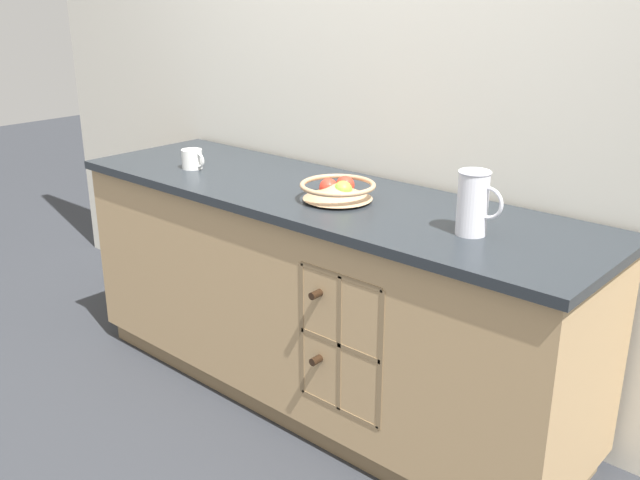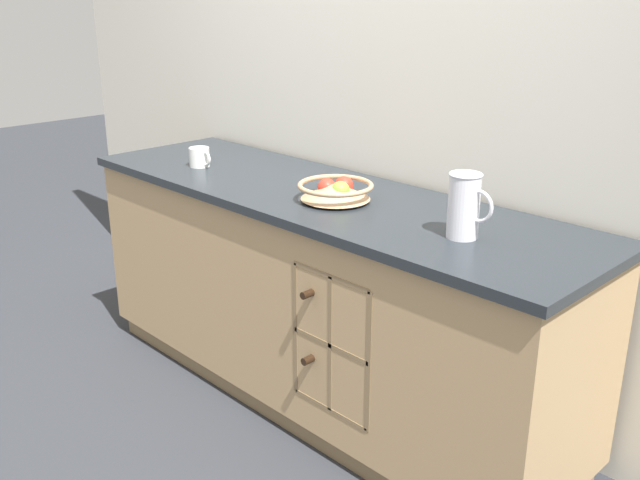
% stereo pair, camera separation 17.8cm
% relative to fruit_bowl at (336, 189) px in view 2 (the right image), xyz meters
% --- Properties ---
extents(ground_plane, '(14.00, 14.00, 0.00)m').
position_rel_fruit_bowl_xyz_m(ground_plane, '(-0.13, 0.04, -0.94)').
color(ground_plane, '#2D3035').
extents(back_wall, '(4.64, 0.06, 2.55)m').
position_rel_fruit_bowl_xyz_m(back_wall, '(-0.13, 0.42, 0.33)').
color(back_wall, silver).
rests_on(back_wall, ground_plane).
extents(kitchen_island, '(2.28, 0.68, 0.90)m').
position_rel_fruit_bowl_xyz_m(kitchen_island, '(-0.12, 0.04, -0.49)').
color(kitchen_island, olive).
rests_on(kitchen_island, ground_plane).
extents(fruit_bowl, '(0.28, 0.28, 0.08)m').
position_rel_fruit_bowl_xyz_m(fruit_bowl, '(0.00, 0.00, 0.00)').
color(fruit_bowl, tan).
rests_on(fruit_bowl, kitchen_island).
extents(white_pitcher, '(0.16, 0.10, 0.21)m').
position_rel_fruit_bowl_xyz_m(white_pitcher, '(0.56, -0.01, 0.07)').
color(white_pitcher, white).
rests_on(white_pitcher, kitchen_island).
extents(ceramic_mug, '(0.12, 0.09, 0.08)m').
position_rel_fruit_bowl_xyz_m(ceramic_mug, '(-0.78, -0.05, -0.00)').
color(ceramic_mug, white).
rests_on(ceramic_mug, kitchen_island).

